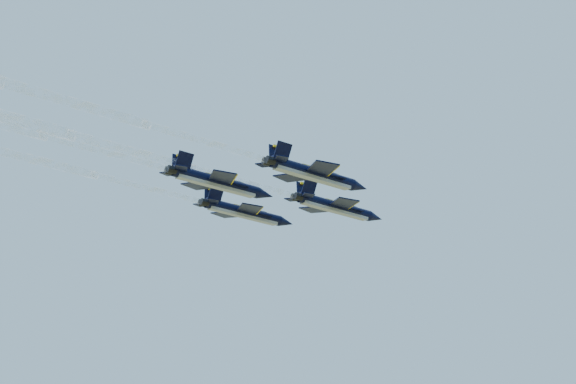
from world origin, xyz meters
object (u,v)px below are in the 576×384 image
Objects in this scene: jet_right at (315,174)px; jet_slot at (219,183)px; jet_left at (246,213)px; jet_lead at (337,207)px.

jet_right is 1.00× the size of jet_slot.
jet_left is at bearing -179.34° from jet_right.
jet_lead is 1.00× the size of jet_slot.
jet_slot is (6.10, -13.57, 0.00)m from jet_left.
jet_slot is (-7.97, -20.58, 0.00)m from jet_lead.
jet_slot is at bearing -43.97° from jet_left.
jet_lead is 1.00× the size of jet_right.
jet_slot is at bearing -135.00° from jet_right.
jet_right is 14.96m from jet_slot.
jet_lead is 1.00× the size of jet_left.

